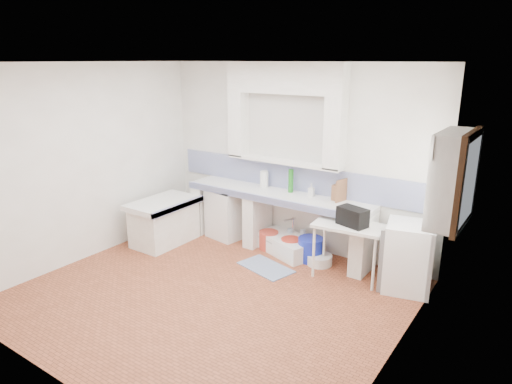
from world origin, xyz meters
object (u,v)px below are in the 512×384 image
Objects in this scene: sink at (286,245)px; fridge at (409,257)px; stove at (228,213)px; side_table at (348,251)px.

fridge reaches higher than sink.
stove is 2.24m from side_table.
stove is 1.17m from sink.
stove is 0.84× the size of sink.
stove reaches higher than sink.
fridge is at bearing 6.69° from stove.
sink is at bearing 162.89° from fridge.
fridge reaches higher than stove.
side_table is 0.77m from fridge.
fridge is (1.86, -0.12, 0.33)m from sink.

